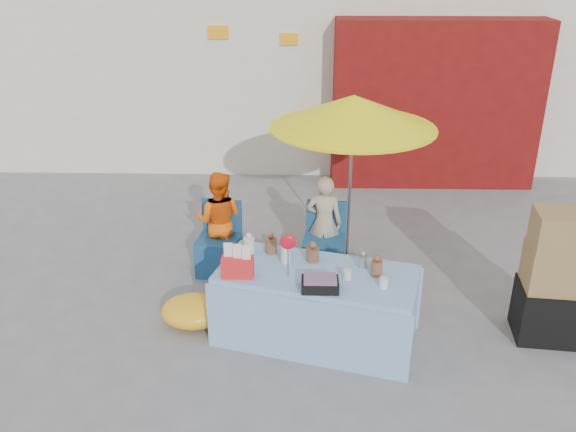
{
  "coord_description": "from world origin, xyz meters",
  "views": [
    {
      "loc": [
        0.12,
        -5.24,
        3.66
      ],
      "look_at": [
        -0.02,
        0.6,
        1.0
      ],
      "focal_mm": 38.0,
      "sensor_mm": 36.0,
      "label": 1
    }
  ],
  "objects_px": {
    "vendor_orange": "(219,220)",
    "vendor_beige": "(324,223)",
    "chair_left": "(219,252)",
    "box_stack": "(554,281)",
    "umbrella": "(353,112)",
    "chair_right": "(324,253)",
    "market_table": "(316,304)"
  },
  "relations": [
    {
      "from": "umbrella",
      "to": "box_stack",
      "type": "xyz_separation_m",
      "value": [
        1.9,
        -1.53,
        -1.26
      ]
    },
    {
      "from": "vendor_beige",
      "to": "umbrella",
      "type": "height_order",
      "value": "umbrella"
    },
    {
      "from": "chair_right",
      "to": "vendor_orange",
      "type": "xyz_separation_m",
      "value": [
        -1.25,
        0.13,
        0.35
      ]
    },
    {
      "from": "chair_left",
      "to": "vendor_beige",
      "type": "xyz_separation_m",
      "value": [
        1.25,
        0.13,
        0.34
      ]
    },
    {
      "from": "box_stack",
      "to": "chair_left",
      "type": "bearing_deg",
      "value": 160.18
    },
    {
      "from": "market_table",
      "to": "box_stack",
      "type": "xyz_separation_m",
      "value": [
        2.31,
        0.07,
        0.25
      ]
    },
    {
      "from": "chair_left",
      "to": "box_stack",
      "type": "bearing_deg",
      "value": -12.45
    },
    {
      "from": "vendor_orange",
      "to": "vendor_beige",
      "type": "relative_size",
      "value": 1.03
    },
    {
      "from": "vendor_orange",
      "to": "vendor_beige",
      "type": "distance_m",
      "value": 1.25
    },
    {
      "from": "market_table",
      "to": "vendor_beige",
      "type": "relative_size",
      "value": 1.79
    },
    {
      "from": "vendor_orange",
      "to": "umbrella",
      "type": "distance_m",
      "value": 2.02
    },
    {
      "from": "chair_right",
      "to": "umbrella",
      "type": "xyz_separation_m",
      "value": [
        0.3,
        0.28,
        1.64
      ]
    },
    {
      "from": "chair_left",
      "to": "umbrella",
      "type": "distance_m",
      "value": 2.27
    },
    {
      "from": "vendor_beige",
      "to": "box_stack",
      "type": "xyz_separation_m",
      "value": [
        2.2,
        -1.38,
        0.04
      ]
    },
    {
      "from": "chair_left",
      "to": "box_stack",
      "type": "xyz_separation_m",
      "value": [
        3.44,
        -1.24,
        0.38
      ]
    },
    {
      "from": "chair_left",
      "to": "chair_right",
      "type": "relative_size",
      "value": 1.0
    },
    {
      "from": "chair_left",
      "to": "umbrella",
      "type": "bearing_deg",
      "value": 17.79
    },
    {
      "from": "market_table",
      "to": "umbrella",
      "type": "height_order",
      "value": "umbrella"
    },
    {
      "from": "market_table",
      "to": "chair_left",
      "type": "xyz_separation_m",
      "value": [
        -1.13,
        1.32,
        -0.13
      ]
    },
    {
      "from": "chair_right",
      "to": "vendor_beige",
      "type": "distance_m",
      "value": 0.36
    },
    {
      "from": "market_table",
      "to": "chair_right",
      "type": "relative_size",
      "value": 2.49
    },
    {
      "from": "market_table",
      "to": "vendor_orange",
      "type": "distance_m",
      "value": 1.85
    },
    {
      "from": "vendor_orange",
      "to": "vendor_beige",
      "type": "xyz_separation_m",
      "value": [
        1.25,
        0.0,
        -0.02
      ]
    },
    {
      "from": "market_table",
      "to": "chair_right",
      "type": "height_order",
      "value": "market_table"
    },
    {
      "from": "market_table",
      "to": "umbrella",
      "type": "distance_m",
      "value": 2.24
    },
    {
      "from": "chair_left",
      "to": "umbrella",
      "type": "xyz_separation_m",
      "value": [
        1.55,
        0.28,
        1.64
      ]
    },
    {
      "from": "chair_right",
      "to": "umbrella",
      "type": "relative_size",
      "value": 0.41
    },
    {
      "from": "chair_left",
      "to": "vendor_orange",
      "type": "height_order",
      "value": "vendor_orange"
    },
    {
      "from": "market_table",
      "to": "box_stack",
      "type": "height_order",
      "value": "box_stack"
    },
    {
      "from": "umbrella",
      "to": "chair_right",
      "type": "bearing_deg",
      "value": -136.34
    },
    {
      "from": "chair_left",
      "to": "vendor_beige",
      "type": "bearing_deg",
      "value": 13.52
    },
    {
      "from": "chair_left",
      "to": "box_stack",
      "type": "distance_m",
      "value": 3.68
    }
  ]
}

